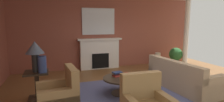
{
  "coord_description": "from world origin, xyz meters",
  "views": [
    {
      "loc": [
        -2.19,
        -4.38,
        1.88
      ],
      "look_at": [
        -0.37,
        1.04,
        1.0
      ],
      "focal_mm": 29.31,
      "sensor_mm": 36.0,
      "label": 1
    }
  ],
  "objects_px": {
    "mantel_mirror": "(99,21)",
    "vase_tall_corner": "(158,59)",
    "table_lamp": "(35,50)",
    "sofa": "(181,79)",
    "fireplace": "(100,54)",
    "armchair_near_window": "(59,97)",
    "potted_plant": "(176,56)",
    "vase_on_side_table": "(42,64)",
    "side_table": "(37,83)",
    "coffee_table": "(122,82)"
  },
  "relations": [
    {
      "from": "fireplace",
      "to": "potted_plant",
      "type": "bearing_deg",
      "value": -13.28
    },
    {
      "from": "sofa",
      "to": "vase_on_side_table",
      "type": "relative_size",
      "value": 5.43
    },
    {
      "from": "side_table",
      "to": "fireplace",
      "type": "bearing_deg",
      "value": 47.69
    },
    {
      "from": "fireplace",
      "to": "sofa",
      "type": "height_order",
      "value": "fireplace"
    },
    {
      "from": "potted_plant",
      "to": "mantel_mirror",
      "type": "bearing_deg",
      "value": 164.68
    },
    {
      "from": "sofa",
      "to": "table_lamp",
      "type": "relative_size",
      "value": 2.89
    },
    {
      "from": "coffee_table",
      "to": "side_table",
      "type": "distance_m",
      "value": 2.14
    },
    {
      "from": "table_lamp",
      "to": "sofa",
      "type": "bearing_deg",
      "value": -8.02
    },
    {
      "from": "mantel_mirror",
      "to": "armchair_near_window",
      "type": "relative_size",
      "value": 1.43
    },
    {
      "from": "fireplace",
      "to": "mantel_mirror",
      "type": "distance_m",
      "value": 1.35
    },
    {
      "from": "armchair_near_window",
      "to": "coffee_table",
      "type": "distance_m",
      "value": 1.69
    },
    {
      "from": "sofa",
      "to": "table_lamp",
      "type": "bearing_deg",
      "value": 171.98
    },
    {
      "from": "sofa",
      "to": "table_lamp",
      "type": "height_order",
      "value": "table_lamp"
    },
    {
      "from": "side_table",
      "to": "potted_plant",
      "type": "relative_size",
      "value": 0.84
    },
    {
      "from": "table_lamp",
      "to": "vase_on_side_table",
      "type": "relative_size",
      "value": 1.88
    },
    {
      "from": "armchair_near_window",
      "to": "coffee_table",
      "type": "bearing_deg",
      "value": 16.21
    },
    {
      "from": "armchair_near_window",
      "to": "sofa",
      "type": "bearing_deg",
      "value": 4.95
    },
    {
      "from": "mantel_mirror",
      "to": "armchair_near_window",
      "type": "bearing_deg",
      "value": -117.23
    },
    {
      "from": "vase_tall_corner",
      "to": "vase_on_side_table",
      "type": "distance_m",
      "value": 5.25
    },
    {
      "from": "fireplace",
      "to": "armchair_near_window",
      "type": "xyz_separation_m",
      "value": [
        -1.77,
        -3.32,
        -0.29
      ]
    },
    {
      "from": "potted_plant",
      "to": "vase_on_side_table",
      "type": "bearing_deg",
      "value": -160.68
    },
    {
      "from": "sofa",
      "to": "potted_plant",
      "type": "bearing_deg",
      "value": 55.8
    },
    {
      "from": "fireplace",
      "to": "armchair_near_window",
      "type": "height_order",
      "value": "fireplace"
    },
    {
      "from": "table_lamp",
      "to": "vase_on_side_table",
      "type": "xyz_separation_m",
      "value": [
        0.15,
        -0.12,
        -0.33
      ]
    },
    {
      "from": "side_table",
      "to": "potted_plant",
      "type": "height_order",
      "value": "potted_plant"
    },
    {
      "from": "coffee_table",
      "to": "side_table",
      "type": "height_order",
      "value": "side_table"
    },
    {
      "from": "fireplace",
      "to": "mantel_mirror",
      "type": "xyz_separation_m",
      "value": [
        0.0,
        0.12,
        1.35
      ]
    },
    {
      "from": "side_table",
      "to": "coffee_table",
      "type": "bearing_deg",
      "value": -9.97
    },
    {
      "from": "vase_tall_corner",
      "to": "potted_plant",
      "type": "relative_size",
      "value": 0.7
    },
    {
      "from": "side_table",
      "to": "vase_tall_corner",
      "type": "bearing_deg",
      "value": 24.29
    },
    {
      "from": "armchair_near_window",
      "to": "vase_tall_corner",
      "type": "bearing_deg",
      "value": 34.82
    },
    {
      "from": "coffee_table",
      "to": "table_lamp",
      "type": "bearing_deg",
      "value": 170.03
    },
    {
      "from": "mantel_mirror",
      "to": "coffee_table",
      "type": "height_order",
      "value": "mantel_mirror"
    },
    {
      "from": "sofa",
      "to": "coffee_table",
      "type": "bearing_deg",
      "value": 174.31
    },
    {
      "from": "armchair_near_window",
      "to": "table_lamp",
      "type": "xyz_separation_m",
      "value": [
        -0.49,
        0.84,
        0.92
      ]
    },
    {
      "from": "vase_tall_corner",
      "to": "mantel_mirror",
      "type": "bearing_deg",
      "value": 170.73
    },
    {
      "from": "potted_plant",
      "to": "coffee_table",
      "type": "bearing_deg",
      "value": -147.7
    },
    {
      "from": "armchair_near_window",
      "to": "coffee_table",
      "type": "relative_size",
      "value": 0.95
    },
    {
      "from": "coffee_table",
      "to": "vase_tall_corner",
      "type": "relative_size",
      "value": 1.73
    },
    {
      "from": "table_lamp",
      "to": "side_table",
      "type": "bearing_deg",
      "value": 90.0
    },
    {
      "from": "sofa",
      "to": "armchair_near_window",
      "type": "xyz_separation_m",
      "value": [
        -3.4,
        -0.29,
        0.01
      ]
    },
    {
      "from": "mantel_mirror",
      "to": "vase_tall_corner",
      "type": "distance_m",
      "value": 3.08
    },
    {
      "from": "potted_plant",
      "to": "sofa",
      "type": "bearing_deg",
      "value": -124.2
    },
    {
      "from": "coffee_table",
      "to": "vase_on_side_table",
      "type": "bearing_deg",
      "value": 172.71
    },
    {
      "from": "coffee_table",
      "to": "potted_plant",
      "type": "bearing_deg",
      "value": 32.3
    },
    {
      "from": "side_table",
      "to": "vase_on_side_table",
      "type": "distance_m",
      "value": 0.54
    },
    {
      "from": "mantel_mirror",
      "to": "coffee_table",
      "type": "distance_m",
      "value": 3.38
    },
    {
      "from": "coffee_table",
      "to": "table_lamp",
      "type": "xyz_separation_m",
      "value": [
        -2.11,
        0.37,
        0.89
      ]
    },
    {
      "from": "mantel_mirror",
      "to": "sofa",
      "type": "bearing_deg",
      "value": -62.69
    },
    {
      "from": "vase_on_side_table",
      "to": "coffee_table",
      "type": "bearing_deg",
      "value": -7.29
    }
  ]
}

